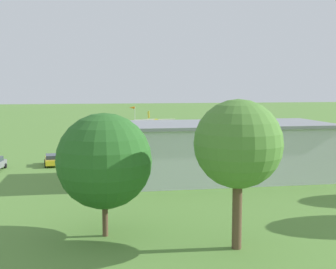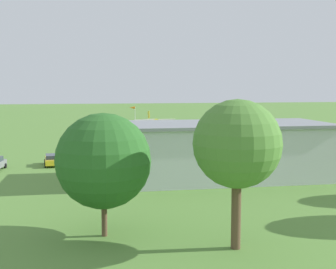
{
  "view_description": "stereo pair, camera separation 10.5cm",
  "coord_description": "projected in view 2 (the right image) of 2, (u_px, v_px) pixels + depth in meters",
  "views": [
    {
      "loc": [
        21.35,
        88.98,
        10.76
      ],
      "look_at": [
        7.43,
        17.23,
        2.96
      ],
      "focal_mm": 48.09,
      "sensor_mm": 36.0,
      "label": 1
    },
    {
      "loc": [
        21.24,
        89.0,
        10.76
      ],
      "look_at": [
        7.43,
        17.23,
        2.96
      ],
      "focal_mm": 48.09,
      "sensor_mm": 36.0,
      "label": 2
    }
  ],
  "objects": [
    {
      "name": "tree_near_perimeter_road",
      "position": [
        103.0,
        161.0,
        31.97
      ],
      "size": [
        6.84,
        6.84,
        8.93
      ],
      "color": "brown",
      "rests_on": "ground_plane"
    },
    {
      "name": "person_beside_truck",
      "position": [
        284.0,
        155.0,
        66.35
      ],
      "size": [
        0.52,
        0.52,
        1.53
      ],
      "color": "#3F3F47",
      "rests_on": "ground_plane"
    },
    {
      "name": "car_yellow",
      "position": [
        52.0,
        160.0,
        61.59
      ],
      "size": [
        2.38,
        4.8,
        1.5
      ],
      "color": "gold",
      "rests_on": "ground_plane"
    },
    {
      "name": "windsock",
      "position": [
        133.0,
        110.0,
        105.0
      ],
      "size": [
        1.41,
        0.61,
        6.18
      ],
      "color": "silver",
      "rests_on": "ground_plane"
    },
    {
      "name": "car_green",
      "position": [
        106.0,
        159.0,
        61.71
      ],
      "size": [
        2.49,
        4.34,
        1.76
      ],
      "color": "#1E6B38",
      "rests_on": "ground_plane"
    },
    {
      "name": "tree_at_field_edge",
      "position": [
        237.0,
        144.0,
        29.3
      ],
      "size": [
        5.84,
        5.84,
        9.97
      ],
      "color": "brown",
      "rests_on": "ground_plane"
    },
    {
      "name": "person_at_fence_line",
      "position": [
        117.0,
        156.0,
        64.67
      ],
      "size": [
        0.39,
        0.39,
        1.75
      ],
      "color": "#B23333",
      "rests_on": "ground_plane"
    },
    {
      "name": "person_walking_on_apron",
      "position": [
        157.0,
        154.0,
        65.77
      ],
      "size": [
        0.44,
        0.44,
        1.78
      ],
      "color": "#B23333",
      "rests_on": "ground_plane"
    },
    {
      "name": "hangar",
      "position": [
        216.0,
        150.0,
        52.87
      ],
      "size": [
        26.7,
        12.08,
        6.55
      ],
      "color": "silver",
      "rests_on": "ground_plane"
    },
    {
      "name": "ground_plane",
      "position": [
        188.0,
        139.0,
        92.04
      ],
      "size": [
        400.0,
        400.0,
        0.0
      ],
      "primitive_type": "plane",
      "color": "#568438"
    },
    {
      "name": "biplane",
      "position": [
        153.0,
        124.0,
        82.54
      ],
      "size": [
        7.86,
        6.88,
        3.98
      ],
      "color": "yellow"
    }
  ]
}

